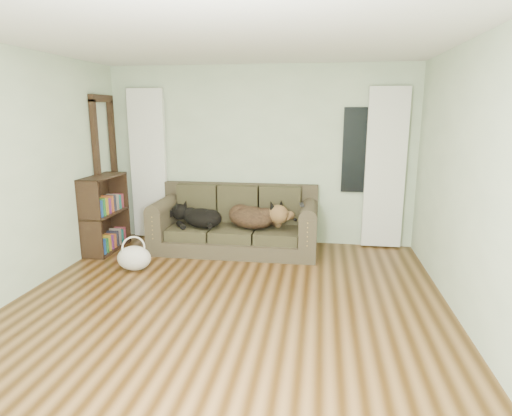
# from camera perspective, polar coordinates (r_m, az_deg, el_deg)

# --- Properties ---
(floor) EXTENTS (5.00, 5.00, 0.00)m
(floor) POSITION_cam_1_polar(r_m,az_deg,el_deg) (4.33, -4.44, -13.89)
(floor) COLOR #37200A
(floor) RESTS_ON ground
(ceiling) EXTENTS (5.00, 5.00, 0.00)m
(ceiling) POSITION_cam_1_polar(r_m,az_deg,el_deg) (3.93, -5.14, 22.36)
(ceiling) COLOR white
(ceiling) RESTS_ON ground
(wall_back) EXTENTS (4.50, 0.04, 2.60)m
(wall_back) POSITION_cam_1_polar(r_m,az_deg,el_deg) (6.37, 0.46, 6.97)
(wall_back) COLOR beige
(wall_back) RESTS_ON ground
(wall_right) EXTENTS (0.04, 5.00, 2.60)m
(wall_right) POSITION_cam_1_polar(r_m,az_deg,el_deg) (4.05, 27.96, 2.16)
(wall_right) COLOR beige
(wall_right) RESTS_ON ground
(curtain_left) EXTENTS (0.55, 0.08, 2.25)m
(curtain_left) POSITION_cam_1_polar(r_m,az_deg,el_deg) (6.76, -14.12, 5.65)
(curtain_left) COLOR silver
(curtain_left) RESTS_ON ground
(curtain_right) EXTENTS (0.55, 0.08, 2.25)m
(curtain_right) POSITION_cam_1_polar(r_m,az_deg,el_deg) (6.30, 16.83, 5.00)
(curtain_right) COLOR silver
(curtain_right) RESTS_ON ground
(window_pane) EXTENTS (0.50, 0.03, 1.20)m
(window_pane) POSITION_cam_1_polar(r_m,az_deg,el_deg) (6.29, 13.74, 7.46)
(window_pane) COLOR black
(window_pane) RESTS_ON wall_back
(door_casing) EXTENTS (0.07, 0.60, 2.10)m
(door_casing) POSITION_cam_1_polar(r_m,az_deg,el_deg) (6.65, -19.29, 4.34)
(door_casing) COLOR black
(door_casing) RESTS_ON ground
(sofa) EXTENTS (2.31, 1.00, 0.94)m
(sofa) POSITION_cam_1_polar(r_m,az_deg,el_deg) (6.05, -2.84, -1.53)
(sofa) COLOR #363323
(sofa) RESTS_ON floor
(dog_black_lab) EXTENTS (0.77, 0.70, 0.27)m
(dog_black_lab) POSITION_cam_1_polar(r_m,az_deg,el_deg) (6.08, -7.53, -1.27)
(dog_black_lab) COLOR black
(dog_black_lab) RESTS_ON sofa
(dog_shepherd) EXTENTS (0.92, 0.86, 0.33)m
(dog_shepherd) POSITION_cam_1_polar(r_m,az_deg,el_deg) (5.97, -0.27, -1.32)
(dog_shepherd) COLOR black
(dog_shepherd) RESTS_ON sofa
(tv_remote) EXTENTS (0.07, 0.17, 0.02)m
(tv_remote) POSITION_cam_1_polar(r_m,az_deg,el_deg) (5.72, 6.10, 0.47)
(tv_remote) COLOR black
(tv_remote) RESTS_ON sofa
(tote_bag) EXTENTS (0.50, 0.44, 0.31)m
(tote_bag) POSITION_cam_1_polar(r_m,az_deg,el_deg) (5.57, -15.94, -6.39)
(tote_bag) COLOR beige
(tote_bag) RESTS_ON floor
(bookshelf) EXTENTS (0.44, 0.89, 1.07)m
(bookshelf) POSITION_cam_1_polar(r_m,az_deg,el_deg) (6.41, -19.46, -0.98)
(bookshelf) COLOR black
(bookshelf) RESTS_ON floor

